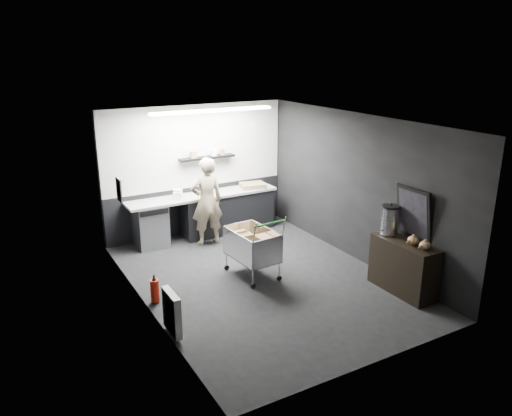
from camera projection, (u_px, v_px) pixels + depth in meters
floor at (262, 279)px, 8.54m from camera, size 5.50×5.50×0.00m
ceiling at (263, 121)px, 7.71m from camera, size 5.50×5.50×0.00m
wall_back at (196, 170)px, 10.40m from camera, size 5.50×0.00×5.50m
wall_front at (380, 265)px, 5.85m from camera, size 5.50×0.00×5.50m
wall_left at (142, 225)px, 7.19m from camera, size 0.00×5.50×5.50m
wall_right at (357, 188)px, 9.06m from camera, size 0.00×5.50×5.50m
kitchen_wall_panel at (196, 146)px, 10.23m from camera, size 3.95×0.02×1.70m
dado_panel at (198, 209)px, 10.65m from camera, size 3.95×0.02×1.00m
floating_shelf at (207, 157)px, 10.31m from camera, size 1.20×0.22×0.04m
wall_clock at (255, 127)px, 10.79m from camera, size 0.20×0.03×0.20m
poster at (119, 190)px, 8.21m from camera, size 0.02×0.30×0.40m
poster_red_band at (119, 186)px, 8.20m from camera, size 0.02×0.22×0.10m
radiator at (172, 313)px, 6.78m from camera, size 0.10×0.50×0.60m
ceiling_strip at (212, 111)px, 9.25m from camera, size 2.40×0.20×0.04m
prep_counter at (210, 214)px, 10.47m from camera, size 3.20×0.61×0.90m
person at (207, 201)px, 9.84m from camera, size 0.69×0.48×1.78m
shopping_cart at (252, 247)px, 8.53m from camera, size 0.68×1.05×1.13m
sideboard at (403, 259)px, 7.99m from camera, size 0.49×1.15×1.72m
fire_extinguisher at (155, 290)px, 7.70m from camera, size 0.14×0.14×0.45m
cardboard_box at (253, 186)px, 10.75m from camera, size 0.58×0.48×0.10m
pink_tub at (178, 194)px, 9.99m from camera, size 0.18×0.18×0.18m
white_container at (177, 196)px, 9.93m from camera, size 0.20×0.18×0.14m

